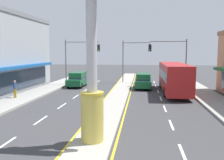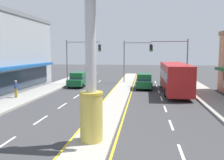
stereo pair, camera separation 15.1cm
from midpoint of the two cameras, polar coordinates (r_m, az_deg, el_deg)
median_strip at (r=24.61m, az=1.59°, el=-3.94°), size 2.00×52.00×0.14m
sidewalk_left at (r=25.30m, az=-19.82°, el=-3.99°), size 2.91×60.00×0.18m
sidewalk_right at (r=23.46m, az=23.72°, el=-4.97°), size 2.91×60.00×0.18m
lane_markings at (r=23.30m, az=1.25°, el=-4.70°), size 8.74×52.00×0.01m
district_sign at (r=11.81m, az=-4.65°, el=6.87°), size 6.33×1.18×8.70m
traffic_light_left_side at (r=33.68m, az=-7.54°, el=5.99°), size 4.86×0.46×6.20m
traffic_light_right_side at (r=32.23m, az=14.27°, el=5.82°), size 4.86×0.46×6.20m
traffic_light_median_far at (r=35.90m, az=5.37°, el=5.97°), size 4.20×0.46×6.20m
suv_near_right_lane at (r=32.41m, az=-7.62°, el=0.19°), size 2.01×4.62×1.90m
suv_far_right_lane at (r=30.56m, az=7.76°, el=-0.20°), size 2.11×4.67×1.90m
bus_near_left_lane at (r=28.09m, az=14.57°, el=0.87°), size 2.62×11.21×3.26m
pedestrian_far_side at (r=25.24m, az=-21.40°, el=-1.70°), size 0.44×0.44×1.67m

